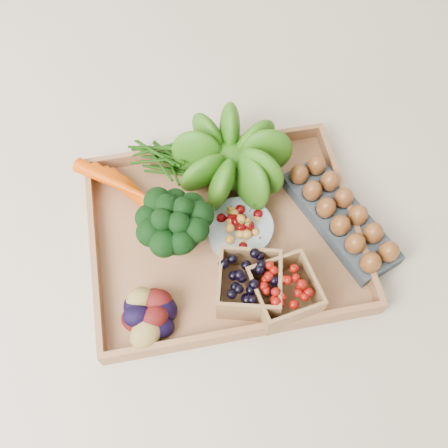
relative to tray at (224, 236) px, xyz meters
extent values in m
plane|color=beige|center=(0.00, 0.00, -0.01)|extent=(4.00, 4.00, 0.00)
cube|color=#A56E45|center=(0.00, 0.00, 0.00)|extent=(0.55, 0.45, 0.01)
sphere|color=#265C0E|center=(0.04, 0.14, 0.09)|extent=(0.17, 0.17, 0.17)
cylinder|color=#8C9EA5|center=(0.03, 0.00, 0.03)|extent=(0.14, 0.14, 0.04)
cube|color=#343C42|center=(0.25, -0.02, 0.02)|extent=(0.20, 0.31, 0.03)
cube|color=black|center=(0.02, -0.14, 0.05)|extent=(0.15, 0.15, 0.08)
cube|color=#710A05|center=(0.09, -0.16, 0.05)|extent=(0.13, 0.13, 0.08)
camera|label=1|loc=(-0.09, -0.47, 0.95)|focal=40.00mm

